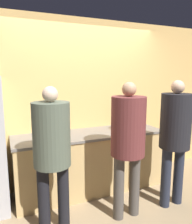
# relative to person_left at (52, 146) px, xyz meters

# --- Properties ---
(ground_plane) EXTENTS (14.00, 14.00, 0.00)m
(ground_plane) POSITION_rel_person_left_xyz_m (0.72, 0.33, -1.00)
(ground_plane) COLOR #9E8460
(wall_back) EXTENTS (5.20, 0.06, 2.60)m
(wall_back) POSITION_rel_person_left_xyz_m (0.72, 1.05, 0.30)
(wall_back) COLOR #E0B266
(wall_back) RESTS_ON ground_plane
(counter) EXTENTS (2.24, 0.71, 0.89)m
(counter) POSITION_rel_person_left_xyz_m (0.72, 0.71, -0.55)
(counter) COLOR tan
(counter) RESTS_ON ground_plane
(person_left) EXTENTS (0.40, 0.40, 1.63)m
(person_left) POSITION_rel_person_left_xyz_m (0.00, 0.00, 0.00)
(person_left) COLOR black
(person_left) RESTS_ON ground_plane
(person_center) EXTENTS (0.41, 0.41, 1.67)m
(person_center) POSITION_rel_person_left_xyz_m (0.88, -0.09, 0.03)
(person_center) COLOR #4C4742
(person_center) RESTS_ON ground_plane
(person_right) EXTENTS (0.39, 0.39, 1.68)m
(person_right) POSITION_rel_person_left_xyz_m (1.57, -0.12, 0.03)
(person_right) COLOR #232838
(person_right) RESTS_ON ground_plane
(fruit_bowl) EXTENTS (0.28, 0.28, 0.14)m
(fruit_bowl) POSITION_rel_person_left_xyz_m (1.25, 0.73, -0.06)
(fruit_bowl) COLOR brown
(fruit_bowl) RESTS_ON counter
(utensil_crock) EXTENTS (0.13, 0.13, 0.28)m
(utensil_crock) POSITION_rel_person_left_xyz_m (1.68, 0.94, -0.04)
(utensil_crock) COLOR silver
(utensil_crock) RESTS_ON counter
(bottle_dark) EXTENTS (0.06, 0.06, 0.16)m
(bottle_dark) POSITION_rel_person_left_xyz_m (0.06, 0.96, -0.04)
(bottle_dark) COLOR #333338
(bottle_dark) RESTS_ON counter
(bottle_amber) EXTENTS (0.07, 0.07, 0.21)m
(bottle_amber) POSITION_rel_person_left_xyz_m (1.22, 0.53, -0.03)
(bottle_amber) COLOR brown
(bottle_amber) RESTS_ON counter
(cup_red) EXTENTS (0.09, 0.09, 0.10)m
(cup_red) POSITION_rel_person_left_xyz_m (1.60, 0.72, -0.06)
(cup_red) COLOR #A33D33
(cup_red) RESTS_ON counter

